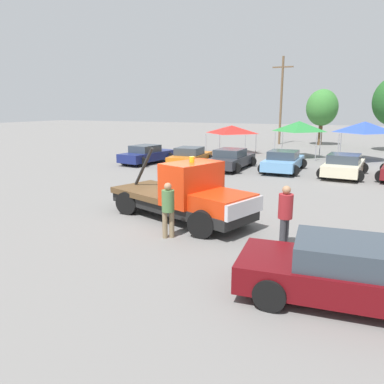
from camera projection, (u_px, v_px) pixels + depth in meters
name	position (u px, v px, depth m)	size (l,w,h in m)	color
ground_plane	(180.00, 219.00, 13.76)	(160.00, 160.00, 0.00)	slate
tow_truck	(186.00, 196.00, 13.32)	(6.14, 3.81, 2.51)	black
foreground_car	(355.00, 274.00, 7.71)	(5.01, 2.27, 1.34)	#5B0A0F
person_near_truck	(285.00, 212.00, 10.67)	(0.41, 0.41, 1.85)	#38383D
person_at_hood	(168.00, 206.00, 11.54)	(0.39, 0.39, 1.76)	#847051
parked_car_navy	(147.00, 154.00, 27.11)	(2.79, 4.75, 1.34)	navy
parked_car_orange	(190.00, 157.00, 25.71)	(2.59, 4.47, 1.34)	orange
parked_car_charcoal	(231.00, 159.00, 24.69)	(2.56, 4.87, 1.34)	#2D2D33
parked_car_skyblue	(283.00, 161.00, 23.72)	(2.51, 4.63, 1.34)	#669ED1
parked_car_cream	(344.00, 165.00, 22.01)	(2.75, 4.70, 1.34)	beige
canopy_tent_red	(232.00, 129.00, 32.87)	(3.58, 3.58, 2.44)	#9E9EA3
canopy_tent_green	(299.00, 126.00, 29.91)	(3.19, 3.19, 2.92)	#9E9EA3
canopy_tent_blue	(365.00, 127.00, 28.12)	(3.39, 3.39, 2.95)	#9E9EA3
tree_left	(322.00, 108.00, 39.57)	(3.28, 3.28, 5.86)	brown
utility_pole	(281.00, 99.00, 40.36)	(2.20, 0.24, 9.26)	brown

